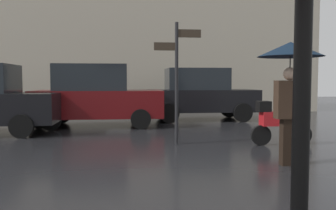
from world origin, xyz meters
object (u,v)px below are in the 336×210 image
parked_scooter (280,121)px  parked_car_distant (96,96)px  street_signpost (177,71)px  parked_car_left (200,94)px  pedestrian_with_umbrella (290,66)px

parked_scooter → parked_car_distant: parked_car_distant is taller
parked_scooter → street_signpost: street_signpost is taller
parked_scooter → parked_car_distant: bearing=159.1°
parked_car_left → parked_car_distant: size_ratio=0.99×
parked_car_distant → street_signpost: street_signpost is taller
pedestrian_with_umbrella → parked_scooter: pedestrian_with_umbrella is taller
street_signpost → pedestrian_with_umbrella: bearing=-54.9°
pedestrian_with_umbrella → street_signpost: (-1.63, 2.32, -0.01)m
pedestrian_with_umbrella → street_signpost: bearing=-118.5°
pedestrian_with_umbrella → street_signpost: 2.84m
parked_scooter → parked_car_distant: 6.01m
parked_car_distant → parked_scooter: bearing=-40.0°
parked_scooter → parked_car_left: size_ratio=0.35×
parked_car_distant → street_signpost: 4.27m
street_signpost → parked_scooter: bearing=-9.4°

